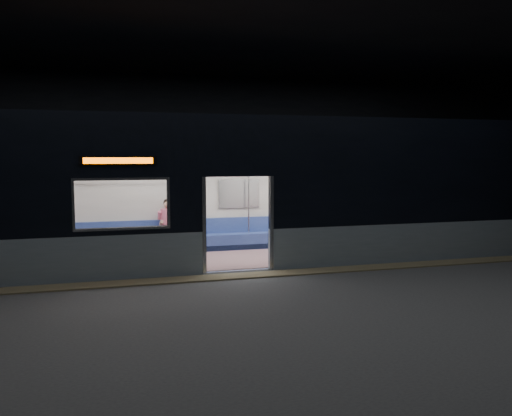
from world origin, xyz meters
name	(u,v)px	position (x,y,z in m)	size (l,w,h in m)	color
station_floor	(251,283)	(0.00, 0.00, -0.01)	(24.00, 14.00, 0.01)	#47494C
station_envelope	(251,94)	(0.00, 0.00, 3.66)	(24.00, 14.00, 5.00)	black
tactile_strip	(244,276)	(0.00, 0.55, 0.01)	(22.80, 0.50, 0.03)	#8C7F59
metro_car	(222,183)	(0.00, 2.54, 1.85)	(18.00, 3.04, 3.35)	#93A1B0
passenger	(168,223)	(-1.17, 3.55, 0.80)	(0.39, 0.68, 1.36)	black
handbag	(170,229)	(-1.17, 3.32, 0.68)	(0.30, 0.26, 0.15)	black
transit_map	(239,194)	(0.74, 3.85, 1.48)	(1.01, 0.03, 0.66)	white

